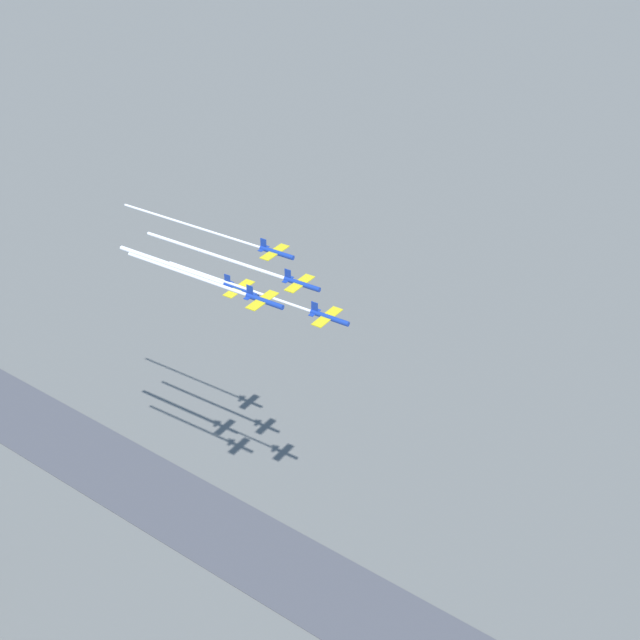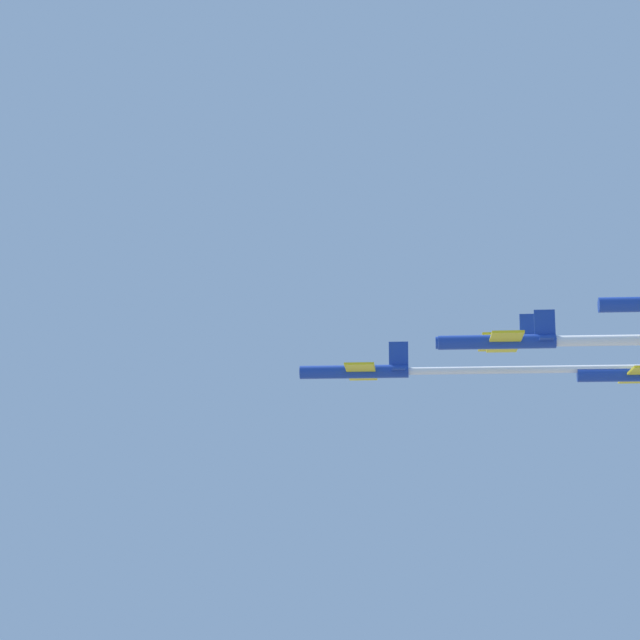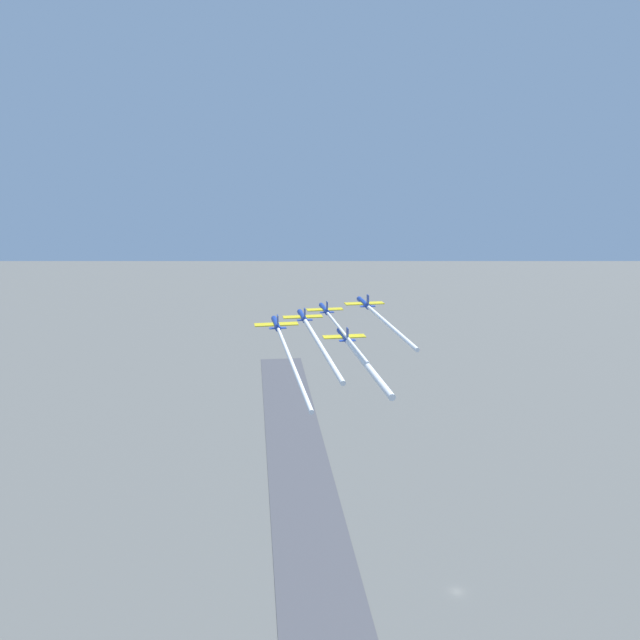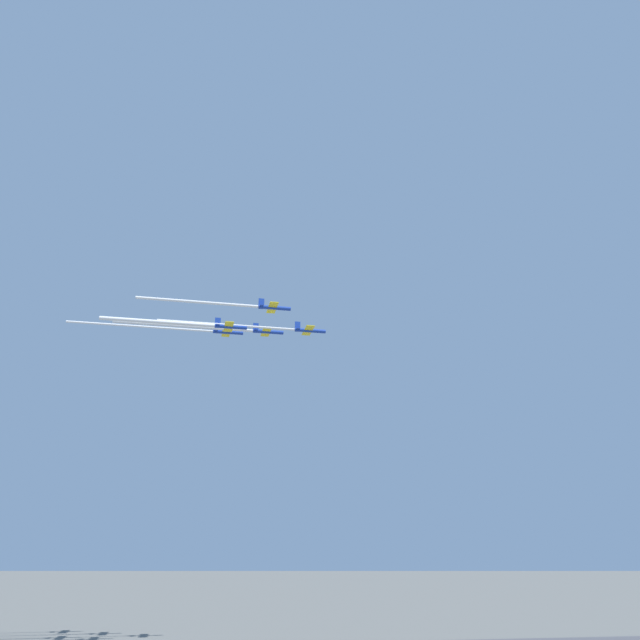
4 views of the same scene
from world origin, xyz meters
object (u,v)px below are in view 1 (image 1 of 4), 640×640
object	(u,v)px
jet_1	(301,284)
jet_4	(240,289)
jet_3	(276,252)
jet_2	(263,301)
jet_0	(328,317)

from	to	relation	value
jet_1	jet_4	world-z (taller)	jet_1
jet_1	jet_3	size ratio (longest dim) A/B	1.00
jet_4	jet_2	bearing A→B (deg)	59.53
jet_0	jet_1	world-z (taller)	jet_1
jet_2	jet_3	bearing A→B (deg)	-150.46
jet_1	jet_4	distance (m)	16.30
jet_0	jet_3	bearing A→B (deg)	-120.47
jet_1	jet_4	bearing A→B (deg)	-59.53
jet_3	jet_4	xyz separation A→B (m)	(5.44, 15.47, -3.68)
jet_0	jet_4	xyz separation A→B (m)	(26.30, -9.25, -0.66)
jet_0	jet_1	bearing A→B (deg)	-120.47
jet_1	jet_0	bearing A→B (deg)	59.53
jet_3	jet_4	world-z (taller)	jet_3
jet_2	jet_3	xyz separation A→B (m)	(4.99, -27.83, -1.34)
jet_4	jet_0	bearing A→B (deg)	90.00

